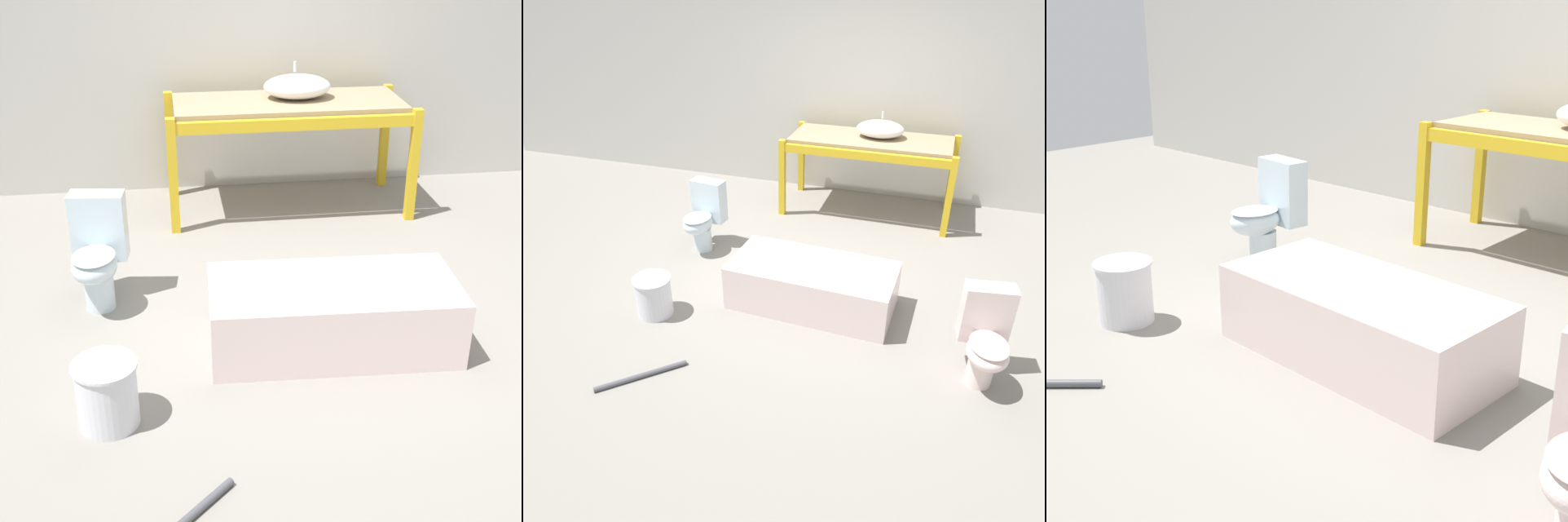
# 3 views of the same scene
# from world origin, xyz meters

# --- Properties ---
(ground_plane) EXTENTS (12.00, 12.00, 0.00)m
(ground_plane) POSITION_xyz_m (0.00, 0.00, 0.00)
(ground_plane) COLOR gray
(shelving_rack) EXTENTS (1.96, 0.87, 0.91)m
(shelving_rack) POSITION_xyz_m (0.28, 1.66, 0.78)
(shelving_rack) COLOR gold
(shelving_rack) RESTS_ON ground_plane
(sink_basin) EXTENTS (0.54, 0.41, 0.27)m
(sink_basin) POSITION_xyz_m (0.36, 1.72, 1.00)
(sink_basin) COLOR white
(sink_basin) RESTS_ON shelving_rack
(bathtub_main) EXTENTS (1.44, 0.72, 0.41)m
(bathtub_main) POSITION_xyz_m (0.18, -0.47, 0.23)
(bathtub_main) COLOR silver
(bathtub_main) RESTS_ON ground_plane
(toilet_near) EXTENTS (0.37, 0.53, 0.71)m
(toilet_near) POSITION_xyz_m (-1.17, 0.20, 0.37)
(toilet_near) COLOR silver
(toilet_near) RESTS_ON ground_plane
(bucket_white) EXTENTS (0.32, 0.32, 0.35)m
(bucket_white) POSITION_xyz_m (-1.07, -1.01, 0.18)
(bucket_white) COLOR silver
(bucket_white) RESTS_ON ground_plane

